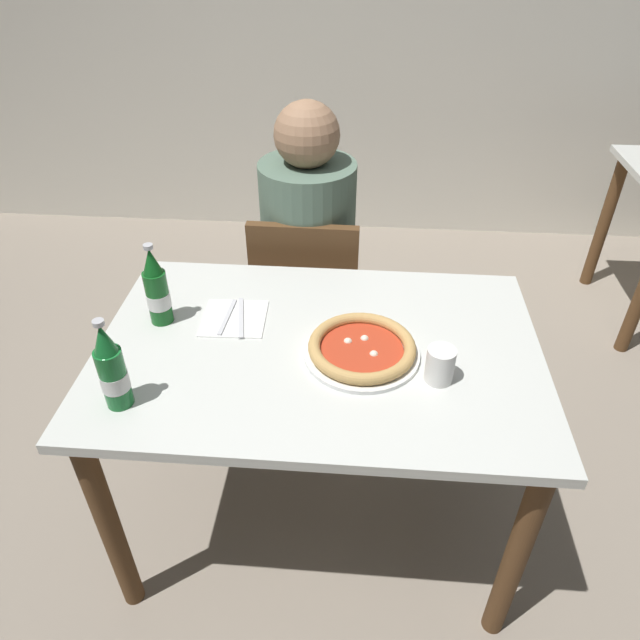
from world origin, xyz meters
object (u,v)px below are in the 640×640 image
Objects in this scene: dining_table_main at (319,377)px; beer_bottle_left at (157,290)px; chair_behind_table at (307,298)px; napkin_with_cutlery at (234,318)px; beer_bottle_center at (112,370)px; diner_seated at (309,269)px; paper_cup at (440,365)px; pizza_margherita_near at (362,349)px.

beer_bottle_left reaches higher than dining_table_main.
chair_behind_table is 3.44× the size of beer_bottle_left.
beer_bottle_center is at bearing -119.98° from napkin_with_cutlery.
beer_bottle_left is at bearing 89.69° from beer_bottle_center.
diner_seated reaches higher than beer_bottle_center.
chair_behind_table is 3.44× the size of beer_bottle_center.
dining_table_main is 1.41× the size of chair_behind_table.
diner_seated reaches higher than beer_bottle_left.
napkin_with_cutlery is (0.21, 0.36, -0.10)m from beer_bottle_center.
chair_behind_table is 8.95× the size of paper_cup.
chair_behind_table is at bearing 67.12° from beer_bottle_center.
chair_behind_table is 0.11m from diner_seated.
paper_cup is at bearing 120.32° from chair_behind_table.
beer_bottle_center reaches higher than pizza_margherita_near.
chair_behind_table is 0.60m from napkin_with_cutlery.
beer_bottle_left is at bearing 56.55° from chair_behind_table.
paper_cup is at bearing -13.83° from beer_bottle_left.
paper_cup is (0.31, -0.11, 0.16)m from dining_table_main.
chair_behind_table reaches higher than napkin_with_cutlery.
diner_seated reaches higher than dining_table_main.
beer_bottle_left is at bearing 166.17° from paper_cup.
diner_seated reaches higher than paper_cup.
diner_seated is 0.89m from paper_cup.
beer_bottle_center is 0.78m from paper_cup.
pizza_margherita_near is 1.25× the size of beer_bottle_left.
dining_table_main is 0.37m from paper_cup.
beer_bottle_left is 2.60× the size of paper_cup.
diner_seated is (0.00, 0.05, 0.10)m from chair_behind_table.
paper_cup is at bearing -22.35° from pizza_margherita_near.
paper_cup is (0.56, -0.21, 0.04)m from napkin_with_cutlery.
dining_table_main is 0.64m from chair_behind_table.
paper_cup is (0.19, -0.08, 0.03)m from pizza_margherita_near.
chair_behind_table is at bearing 119.38° from paper_cup.
beer_bottle_left is at bearing 169.23° from pizza_margherita_near.
pizza_margherita_near reaches higher than dining_table_main.
chair_behind_table is 0.74m from beer_bottle_left.
pizza_margherita_near is (0.12, -0.03, 0.14)m from dining_table_main.
paper_cup reaches higher than napkin_with_cutlery.
beer_bottle_center is (-0.46, -0.25, 0.22)m from dining_table_main.
beer_bottle_center is at bearing -150.99° from dining_table_main.
beer_bottle_left is (-0.46, 0.08, 0.22)m from dining_table_main.
dining_table_main is 4.86× the size of beer_bottle_left.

